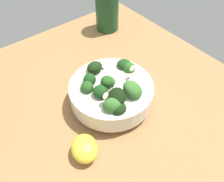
# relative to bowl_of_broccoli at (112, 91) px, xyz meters

# --- Properties ---
(ground_plane) EXTENTS (0.70, 0.70, 0.04)m
(ground_plane) POSITION_rel_bowl_of_broccoli_xyz_m (-0.00, 0.04, -0.06)
(ground_plane) COLOR #996D42
(bowl_of_broccoli) EXTENTS (0.20, 0.20, 0.10)m
(bowl_of_broccoli) POSITION_rel_bowl_of_broccoli_xyz_m (0.00, 0.00, 0.00)
(bowl_of_broccoli) COLOR silver
(bowl_of_broccoli) RESTS_ON ground_plane
(lemon_wedge) EXTENTS (0.08, 0.08, 0.04)m
(lemon_wedge) POSITION_rel_bowl_of_broccoli_xyz_m (-0.13, -0.07, -0.02)
(lemon_wedge) COLOR yellow
(lemon_wedge) RESTS_ON ground_plane
(bottle_tall) EXTENTS (0.08, 0.08, 0.16)m
(bottle_tall) POSITION_rel_bowl_of_broccoli_xyz_m (0.20, 0.27, 0.03)
(bottle_tall) COLOR #194723
(bottle_tall) RESTS_ON ground_plane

